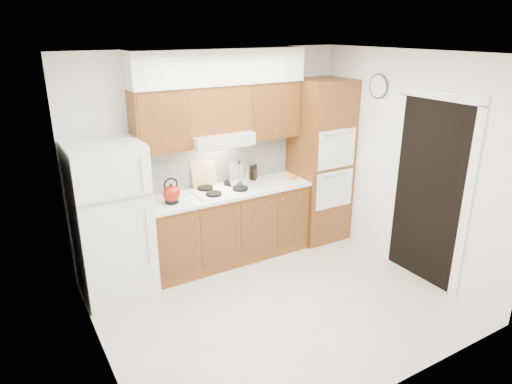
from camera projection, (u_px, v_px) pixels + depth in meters
floor at (277, 304)px, 4.95m from camera, size 3.60×3.60×0.00m
ceiling at (282, 54)px, 4.06m from camera, size 3.60×3.60×0.00m
wall_back at (213, 156)px, 5.71m from camera, size 3.60×0.02×2.60m
wall_left at (91, 230)px, 3.64m from camera, size 0.02×3.00×2.60m
wall_right at (407, 165)px, 5.37m from camera, size 0.02×3.00×2.60m
fridge at (111, 221)px, 4.90m from camera, size 0.75×0.72×1.72m
base_cabinets at (228, 226)px, 5.77m from camera, size 2.11×0.60×0.90m
countertop at (227, 192)px, 5.61m from camera, size 2.13×0.62×0.04m
backsplash at (216, 162)px, 5.74m from camera, size 2.11×0.03×0.56m
oven_cabinet at (320, 161)px, 6.21m from camera, size 0.70×0.65×2.20m
upper_cab_left at (160, 120)px, 5.05m from camera, size 0.63×0.33×0.70m
upper_cab_right at (269, 109)px, 5.74m from camera, size 0.73×0.33×0.70m
range_hood at (219, 139)px, 5.43m from camera, size 0.75×0.45×0.15m
upper_cab_over_hood at (216, 108)px, 5.36m from camera, size 0.75×0.33×0.55m
soffit at (219, 67)px, 5.21m from camera, size 2.13×0.36×0.40m
cooktop at (223, 190)px, 5.59m from camera, size 0.74×0.50×0.01m
doorway at (428, 194)px, 5.16m from camera, size 0.02×0.90×2.10m
wall_clock at (379, 86)px, 5.51m from camera, size 0.02×0.30×0.30m
kettle at (171, 194)px, 5.15m from camera, size 0.24×0.24×0.20m
cutting_board at (204, 171)px, 5.65m from camera, size 0.33×0.12×0.43m
stock_pot at (239, 173)px, 5.70m from camera, size 0.32×0.32×0.26m
condiment_a at (252, 173)px, 5.95m from camera, size 0.06×0.06×0.19m
condiment_b at (255, 171)px, 6.02m from camera, size 0.07×0.07×0.18m
condiment_c at (254, 175)px, 5.93m from camera, size 0.07×0.07×0.16m
orange_near at (294, 177)px, 5.99m from camera, size 0.07×0.07×0.07m
orange_far at (292, 176)px, 5.99m from camera, size 0.08×0.08×0.07m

